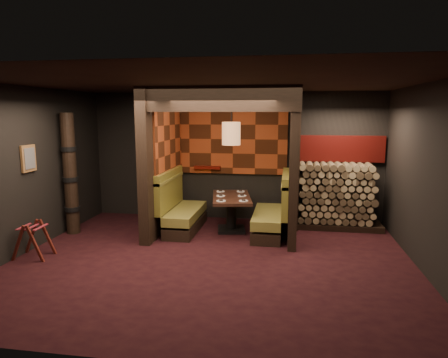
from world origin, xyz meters
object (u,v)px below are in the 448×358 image
booth_bench_left (181,211)px  pendant_lamp (231,133)px  firewood_stack (340,196)px  totem_column (70,175)px  booth_bench_right (273,215)px  luggage_rack (33,239)px  dining_table (231,207)px

booth_bench_left → pendant_lamp: 1.91m
booth_bench_left → firewood_stack: (3.25, 0.70, 0.28)m
booth_bench_left → totem_column: size_ratio=0.67×
booth_bench_left → totem_column: totem_column is taller
booth_bench_right → luggage_rack: bearing=-153.5°
pendant_lamp → firewood_stack: 2.65m
booth_bench_left → luggage_rack: size_ratio=2.48×
booth_bench_left → dining_table: bearing=5.5°
luggage_rack → pendant_lamp: bearing=33.2°
pendant_lamp → luggage_rack: (-3.05, -1.99, -1.67)m
booth_bench_left → booth_bench_right: 1.89m
booth_bench_left → dining_table: size_ratio=1.08×
booth_bench_left → totem_column: bearing=-165.2°
booth_bench_right → luggage_rack: (-3.90, -1.94, -0.08)m
booth_bench_right → pendant_lamp: bearing=176.7°
booth_bench_left → firewood_stack: 3.33m
luggage_rack → firewood_stack: firewood_stack is taller
totem_column → firewood_stack: size_ratio=1.39×
pendant_lamp → firewood_stack: size_ratio=0.62×
dining_table → totem_column: totem_column is taller
firewood_stack → booth_bench_left: bearing=-167.8°
totem_column → dining_table: bearing=11.7°
booth_bench_left → luggage_rack: booth_bench_left is taller
dining_table → firewood_stack: firewood_stack is taller
booth_bench_right → firewood_stack: (1.35, 0.70, 0.28)m
booth_bench_right → dining_table: size_ratio=1.08×
dining_table → totem_column: 3.27m
totem_column → booth_bench_left: bearing=14.8°
booth_bench_right → luggage_rack: 4.36m
booth_bench_left → pendant_lamp: bearing=2.7°
dining_table → totem_column: bearing=-168.3°
luggage_rack → dining_table: bearing=33.8°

